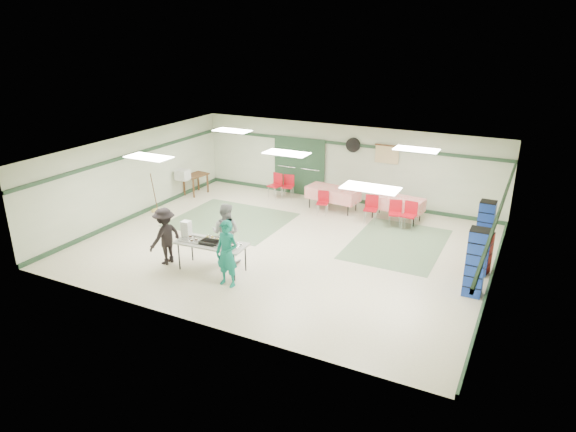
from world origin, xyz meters
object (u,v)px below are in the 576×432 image
at_px(chair_loose_a, 288,184).
at_px(chair_a, 395,211).
at_px(serving_table, 211,244).
at_px(volunteer_grey, 226,233).
at_px(office_printer, 183,175).
at_px(volunteer_teal, 227,254).
at_px(printer_table, 196,177).
at_px(chair_loose_b, 276,183).
at_px(chair_b, 371,206).
at_px(chair_c, 410,212).
at_px(dining_table_a, 397,203).
at_px(broom, 154,192).
at_px(volunteer_dark, 165,236).
at_px(crate_stack_blue_a, 483,238).
at_px(crate_stack_red, 482,253).
at_px(chair_d, 323,200).
at_px(dining_table_b, 333,193).
at_px(crate_stack_blue_b, 476,263).

bearing_deg(chair_loose_a, chair_a, -27.03).
xyz_separation_m(serving_table, volunteer_grey, (0.04, 0.61, 0.09)).
bearing_deg(office_printer, volunteer_grey, -42.72).
xyz_separation_m(volunteer_teal, printer_table, (-4.97, 5.49, -0.18)).
relative_size(volunteer_teal, chair_loose_b, 1.83).
xyz_separation_m(chair_b, chair_c, (1.24, -0.00, -0.01)).
height_order(volunteer_grey, dining_table_a, volunteer_grey).
relative_size(volunteer_teal, chair_loose_a, 1.96).
bearing_deg(broom, chair_c, 19.19).
xyz_separation_m(volunteer_dark, chair_loose_b, (-0.01, 6.16, -0.21)).
distance_m(crate_stack_blue_a, office_printer, 10.40).
relative_size(chair_a, chair_c, 0.97).
bearing_deg(office_printer, crate_stack_red, -9.27).
height_order(volunteer_dark, chair_d, volunteer_dark).
bearing_deg(serving_table, printer_table, 126.15).
bearing_deg(broom, office_printer, 89.96).
distance_m(dining_table_b, crate_stack_blue_a, 5.87).
distance_m(volunteer_teal, chair_b, 5.88).
relative_size(dining_table_a, broom, 1.32).
relative_size(serving_table, dining_table_a, 1.08).
bearing_deg(volunteer_grey, office_printer, -49.13).
height_order(chair_c, broom, broom).
height_order(chair_b, office_printer, office_printer).
bearing_deg(dining_table_a, chair_c, -37.90).
distance_m(volunteer_dark, dining_table_a, 7.41).
xyz_separation_m(chair_loose_a, crate_stack_blue_b, (7.05, -4.51, 0.31)).
distance_m(chair_a, chair_c, 0.46).
xyz_separation_m(chair_b, broom, (-6.79, -2.31, 0.15)).
distance_m(volunteer_teal, dining_table_b, 6.19).
distance_m(chair_loose_a, crate_stack_red, 7.76).
distance_m(dining_table_a, chair_loose_b, 4.53).
distance_m(crate_stack_blue_b, printer_table, 10.83).
relative_size(chair_a, chair_b, 0.95).
relative_size(volunteer_dark, chair_b, 1.74).
distance_m(chair_loose_a, office_printer, 3.79).
bearing_deg(dining_table_a, chair_b, -132.70).
xyz_separation_m(serving_table, crate_stack_blue_a, (6.12, 2.86, 0.25)).
bearing_deg(volunteer_grey, printer_table, -54.39).
bearing_deg(dining_table_b, dining_table_a, 6.46).
relative_size(chair_d, chair_loose_a, 0.94).
bearing_deg(dining_table_b, crate_stack_blue_a, -22.43).
bearing_deg(chair_loose_a, dining_table_a, -19.73).
xyz_separation_m(volunteer_teal, chair_a, (2.51, 5.61, -0.31)).
bearing_deg(chair_loose_a, volunteer_teal, -88.58).
distance_m(crate_stack_blue_a, crate_stack_blue_b, 1.21).
bearing_deg(dining_table_a, dining_table_b, -173.12).
relative_size(volunteer_grey, chair_loose_b, 1.81).
xyz_separation_m(volunteer_grey, dining_table_b, (0.95, 5.08, -0.24)).
height_order(crate_stack_blue_b, broom, crate_stack_blue_b).
bearing_deg(broom, chair_a, 20.06).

